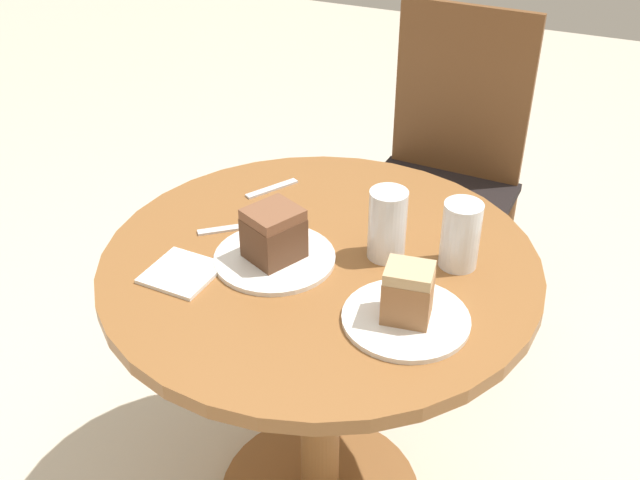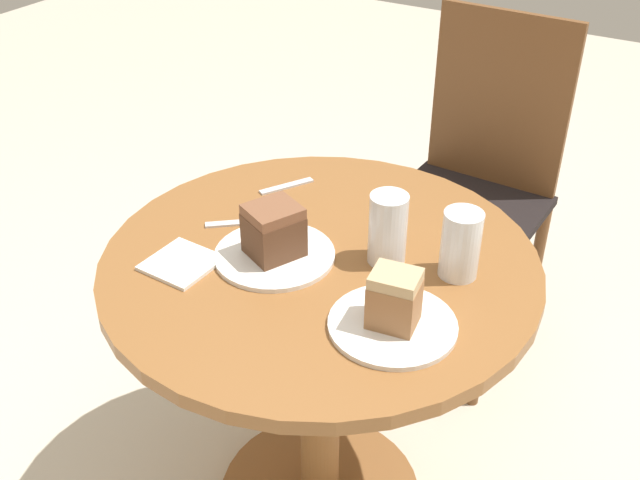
{
  "view_description": "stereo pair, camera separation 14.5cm",
  "coord_description": "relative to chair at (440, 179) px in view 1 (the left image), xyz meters",
  "views": [
    {
      "loc": [
        0.49,
        -1.11,
        1.57
      ],
      "look_at": [
        0.0,
        0.0,
        0.77
      ],
      "focal_mm": 42.0,
      "sensor_mm": 36.0,
      "label": 1
    },
    {
      "loc": [
        0.62,
        -1.04,
        1.57
      ],
      "look_at": [
        0.0,
        0.0,
        0.77
      ],
      "focal_mm": 42.0,
      "sensor_mm": 36.0,
      "label": 2
    }
  ],
  "objects": [
    {
      "name": "plate_near",
      "position": [
        -0.11,
        -0.86,
        0.23
      ],
      "size": [
        0.24,
        0.24,
        0.01
      ],
      "color": "white",
      "rests_on": "table"
    },
    {
      "name": "fork",
      "position": [
        -0.23,
        -0.79,
        0.23
      ],
      "size": [
        0.14,
        0.12,
        0.0
      ],
      "rotation": [
        0.0,
        0.0,
        0.68
      ],
      "color": "silver",
      "rests_on": "table"
    },
    {
      "name": "napkin_stack",
      "position": [
        -0.25,
        -0.97,
        0.23
      ],
      "size": [
        0.13,
        0.13,
        0.01
      ],
      "rotation": [
        0.0,
        0.0,
        -0.05
      ],
      "color": "white",
      "rests_on": "table"
    },
    {
      "name": "plate_far",
      "position": [
        0.19,
        -0.93,
        0.23
      ],
      "size": [
        0.23,
        0.23,
        0.01
      ],
      "color": "white",
      "rests_on": "table"
    },
    {
      "name": "chair",
      "position": [
        0.0,
        0.0,
        0.0
      ],
      "size": [
        0.45,
        0.5,
        0.98
      ],
      "rotation": [
        0.0,
        0.0,
        -0.04
      ],
      "color": "brown",
      "rests_on": "ground_plane"
    },
    {
      "name": "cake_slice_near",
      "position": [
        -0.11,
        -0.86,
        0.29
      ],
      "size": [
        0.12,
        0.13,
        0.1
      ],
      "rotation": [
        0.0,
        0.0,
        5.84
      ],
      "color": "brown",
      "rests_on": "plate_near"
    },
    {
      "name": "table",
      "position": [
        -0.03,
        -0.81,
        0.03
      ],
      "size": [
        0.87,
        0.87,
        0.73
      ],
      "color": "brown",
      "rests_on": "ground_plane"
    },
    {
      "name": "cake_slice_far",
      "position": [
        0.19,
        -0.93,
        0.29
      ],
      "size": [
        0.09,
        0.08,
        0.1
      ],
      "rotation": [
        0.0,
        0.0,
        4.86
      ],
      "color": "#9E6B42",
      "rests_on": "plate_far"
    },
    {
      "name": "glass_water",
      "position": [
        0.09,
        -0.76,
        0.29
      ],
      "size": [
        0.07,
        0.07,
        0.14
      ],
      "color": "silver",
      "rests_on": "table"
    },
    {
      "name": "glass_lemonade",
      "position": [
        0.22,
        -0.73,
        0.29
      ],
      "size": [
        0.07,
        0.07,
        0.14
      ],
      "color": "beige",
      "rests_on": "table"
    },
    {
      "name": "spoon",
      "position": [
        -0.24,
        -0.61,
        0.23
      ],
      "size": [
        0.08,
        0.12,
        0.0
      ],
      "rotation": [
        0.0,
        0.0,
        1.04
      ],
      "color": "silver",
      "rests_on": "table"
    }
  ]
}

